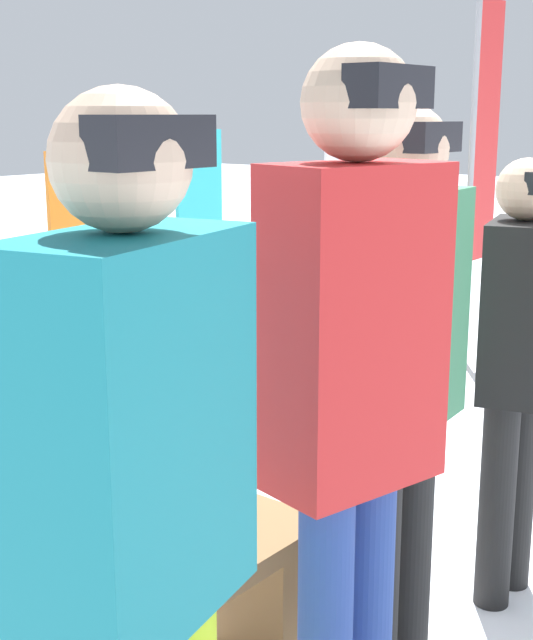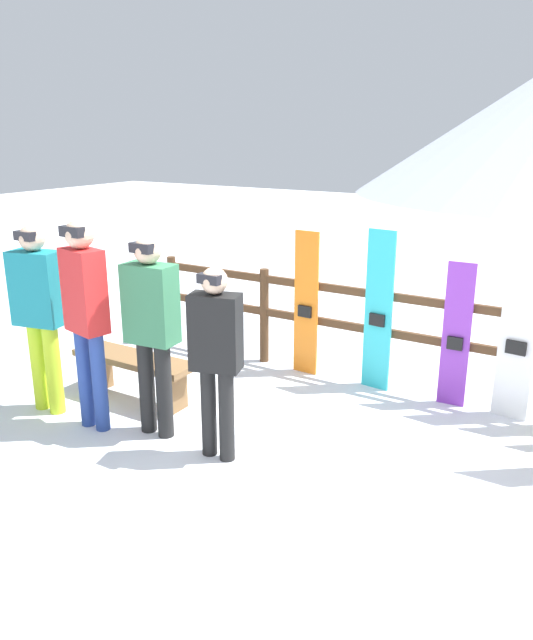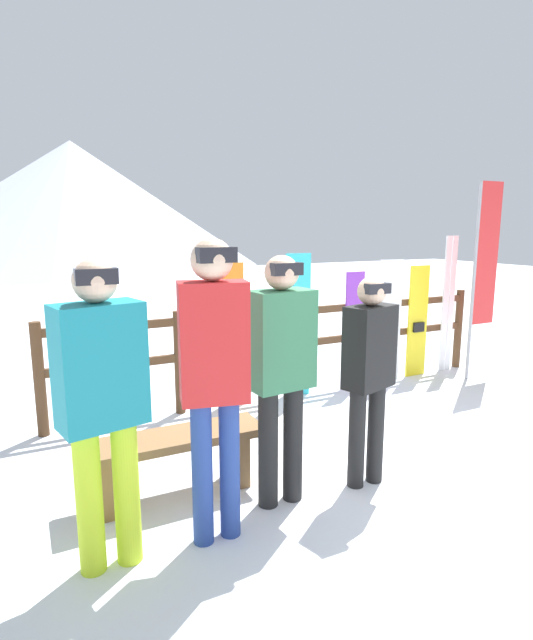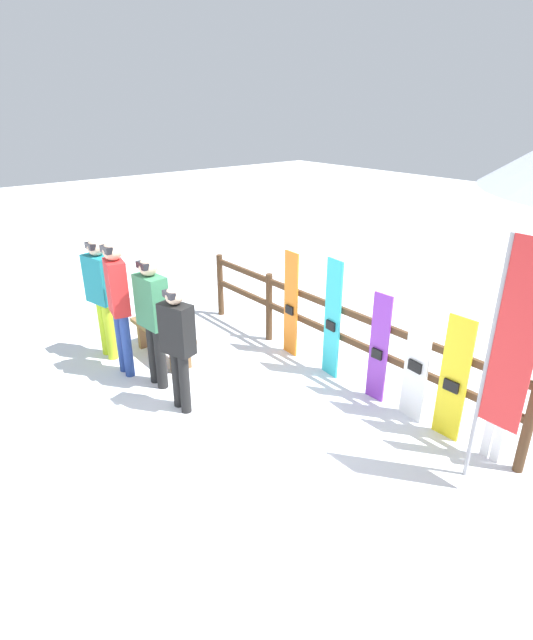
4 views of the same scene
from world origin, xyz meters
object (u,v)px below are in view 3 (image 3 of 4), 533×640
object	(u,v)px
person_black	(369,366)
snowboard_yellow	(418,322)
bench	(175,451)
snowboard_white	(389,321)
person_plaid_green	(281,363)
snowboard_cyan	(298,326)
ski_pair_white	(448,305)
rental_flag	(483,264)
snowboard_orange	(231,337)
person_red	(214,367)
snowboard_purple	(354,330)
person_teal	(102,395)

from	to	relation	value
person_black	snowboard_yellow	distance (m)	3.00
bench	snowboard_white	distance (m)	3.48
bench	person_black	distance (m)	1.49
bench	person_plaid_green	bearing A→B (deg)	-33.36
snowboard_white	person_black	bearing A→B (deg)	-133.17
snowboard_cyan	ski_pair_white	distance (m)	2.25
person_plaid_green	rental_flag	size ratio (longest dim) A/B	0.70
snowboard_orange	snowboard_cyan	bearing A→B (deg)	0.00
snowboard_orange	ski_pair_white	world-z (taller)	ski_pair_white
person_plaid_green	person_red	world-z (taller)	person_red
bench	snowboard_cyan	distance (m)	2.40
snowboard_purple	snowboard_white	world-z (taller)	snowboard_white
bench	rental_flag	bearing A→B (deg)	14.45
rental_flag	person_black	bearing A→B (deg)	-151.89
person_black	person_red	world-z (taller)	person_red
bench	person_black	world-z (taller)	person_black
snowboard_cyan	snowboard_yellow	xyz separation A→B (m)	(1.74, -0.00, -0.09)
snowboard_purple	rental_flag	bearing A→B (deg)	-14.05
person_red	snowboard_white	world-z (taller)	person_red
bench	snowboard_cyan	xyz separation A→B (m)	(1.84, 1.48, 0.46)
bench	person_teal	bearing A→B (deg)	-132.98
snowboard_yellow	person_teal	bearing A→B (deg)	-153.47
person_teal	snowboard_orange	bearing A→B (deg)	52.47
person_plaid_green	rental_flag	bearing A→B (deg)	22.65
snowboard_yellow	ski_pair_white	xyz separation A→B (m)	(0.51, 0.00, 0.18)
person_black	snowboard_cyan	bearing A→B (deg)	74.60
person_red	rental_flag	xyz separation A→B (m)	(4.11, 1.68, 0.35)
person_teal	ski_pair_white	world-z (taller)	ski_pair_white
person_teal	snowboard_cyan	distance (m)	3.14
rental_flag	snowboard_orange	bearing A→B (deg)	172.78
person_plaid_green	ski_pair_white	distance (m)	3.95
person_red	snowboard_purple	world-z (taller)	person_red
person_plaid_green	snowboard_orange	world-z (taller)	person_plaid_green
bench	ski_pair_white	xyz separation A→B (m)	(4.09, 1.48, 0.55)
person_red	snowboard_purple	size ratio (longest dim) A/B	1.32
snowboard_purple	ski_pair_white	distance (m)	1.50
snowboard_white	rental_flag	distance (m)	1.33
person_black	snowboard_yellow	size ratio (longest dim) A/B	1.09
bench	ski_pair_white	size ratio (longest dim) A/B	0.72
snowboard_white	bench	bearing A→B (deg)	-154.66
snowboard_yellow	ski_pair_white	bearing A→B (deg)	0.39
bench	snowboard_white	world-z (taller)	snowboard_white
person_plaid_green	person_black	distance (m)	0.69
snowboard_yellow	snowboard_orange	bearing A→B (deg)	180.00
person_plaid_green	snowboard_white	bearing A→B (deg)	37.05
person_plaid_green	snowboard_white	xyz separation A→B (m)	(2.50, 1.89, -0.25)
person_plaid_green	snowboard_yellow	world-z (taller)	person_plaid_green
snowboard_cyan	rental_flag	xyz separation A→B (m)	(2.35, -0.40, 0.64)
snowboard_white	ski_pair_white	bearing A→B (deg)	0.20
bench	snowboard_yellow	bearing A→B (deg)	22.47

